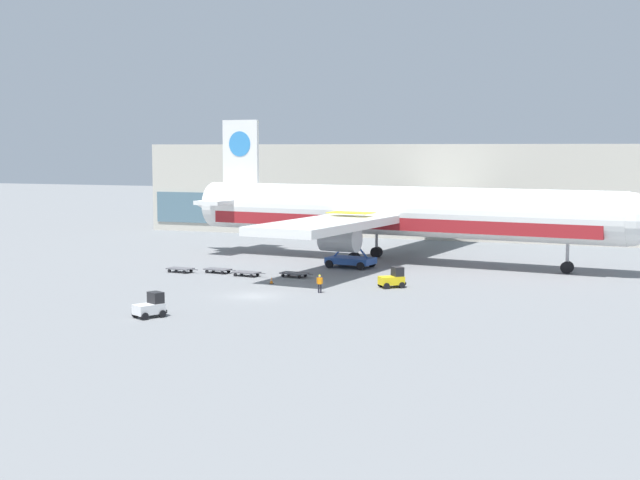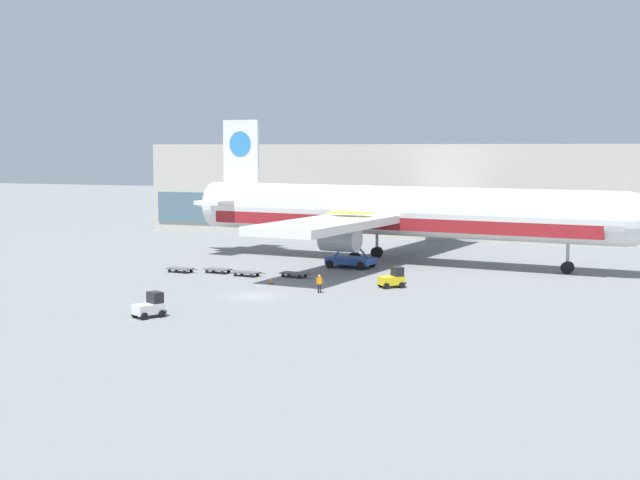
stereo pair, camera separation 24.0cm
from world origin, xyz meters
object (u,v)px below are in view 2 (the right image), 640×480
object	(u,v)px
baggage_tug_mid	(150,306)
ground_crew_near	(319,282)
baggage_dolly_second	(218,269)
baggage_tug_foreground	(393,279)
baggage_dolly_lead	(181,269)
traffic_cone_near	(271,281)
scissor_lift_loader	(351,247)
baggage_dolly_third	(247,273)
baggage_dolly_trail	(294,273)
airplane_main	(392,213)

from	to	relation	value
baggage_tug_mid	ground_crew_near	xyz separation A→B (m)	(8.40, 15.96, 0.13)
baggage_dolly_second	ground_crew_near	world-z (taller)	ground_crew_near
baggage_tug_foreground	ground_crew_near	world-z (taller)	baggage_tug_foreground
baggage_dolly_second	ground_crew_near	size ratio (longest dim) A/B	2.19
baggage_dolly_lead	traffic_cone_near	distance (m)	13.13
scissor_lift_loader	baggage_dolly_third	xyz separation A→B (m)	(-8.07, -10.41, -1.93)
baggage_dolly_trail	airplane_main	bearing A→B (deg)	75.01
airplane_main	scissor_lift_loader	distance (m)	7.78
scissor_lift_loader	baggage_dolly_trail	size ratio (longest dim) A/B	1.66
scissor_lift_loader	baggage_dolly_trail	world-z (taller)	scissor_lift_loader
baggage_dolly_trail	baggage_dolly_third	bearing A→B (deg)	-160.27
baggage_dolly_trail	ground_crew_near	xyz separation A→B (m)	(6.08, -8.57, 0.62)
baggage_dolly_third	baggage_tug_foreground	bearing A→B (deg)	-0.06
baggage_dolly_second	traffic_cone_near	size ratio (longest dim) A/B	5.66
baggage_tug_foreground	baggage_tug_mid	size ratio (longest dim) A/B	0.99
baggage_dolly_third	ground_crew_near	bearing A→B (deg)	-27.46
baggage_tug_mid	baggage_dolly_second	size ratio (longest dim) A/B	0.75
baggage_dolly_lead	traffic_cone_near	size ratio (longest dim) A/B	5.66
baggage_tug_foreground	traffic_cone_near	distance (m)	12.16
baggage_dolly_third	ground_crew_near	distance (m)	13.29
scissor_lift_loader	ground_crew_near	world-z (taller)	scissor_lift_loader
airplane_main	scissor_lift_loader	xyz separation A→B (m)	(-2.95, -6.28, -3.52)
baggage_dolly_second	traffic_cone_near	xyz separation A→B (m)	(8.48, -4.92, -0.06)
ground_crew_near	baggage_tug_mid	bearing A→B (deg)	-137.67
baggage_dolly_lead	baggage_dolly_third	distance (m)	7.98
ground_crew_near	traffic_cone_near	world-z (taller)	ground_crew_near
baggage_dolly_lead	traffic_cone_near	world-z (taller)	traffic_cone_near
baggage_dolly_trail	traffic_cone_near	xyz separation A→B (m)	(-0.39, -5.03, -0.06)
baggage_tug_foreground	scissor_lift_loader	bearing A→B (deg)	84.76
scissor_lift_loader	baggage_tug_mid	world-z (taller)	scissor_lift_loader
baggage_dolly_second	baggage_tug_foreground	bearing A→B (deg)	-1.77
scissor_lift_loader	baggage_dolly_second	distance (m)	15.33
traffic_cone_near	baggage_tug_foreground	bearing A→B (deg)	9.43
baggage_dolly_third	baggage_dolly_trail	distance (m)	5.09
airplane_main	traffic_cone_near	world-z (taller)	airplane_main
airplane_main	baggage_tug_foreground	distance (m)	19.99
scissor_lift_loader	baggage_tug_mid	xyz separation A→B (m)	(-5.44, -33.77, -1.45)
traffic_cone_near	baggage_tug_mid	bearing A→B (deg)	-95.63
ground_crew_near	baggage_dolly_second	bearing A→B (deg)	130.60
baggage_tug_mid	baggage_dolly_second	world-z (taller)	baggage_tug_mid
airplane_main	baggage_tug_mid	size ratio (longest dim) A/B	20.61
airplane_main	baggage_dolly_trail	bearing A→B (deg)	-104.21
baggage_tug_foreground	baggage_dolly_third	bearing A→B (deg)	133.72
airplane_main	baggage_dolly_trail	distance (m)	17.53
baggage_tug_mid	traffic_cone_near	size ratio (longest dim) A/B	4.22
baggage_tug_mid	baggage_dolly_lead	size ratio (longest dim) A/B	0.75
airplane_main	traffic_cone_near	size ratio (longest dim) A/B	87.05
baggage_dolly_third	baggage_dolly_second	bearing A→B (deg)	171.21
scissor_lift_loader	baggage_dolly_second	xyz separation A→B (m)	(-11.99, -9.35, -1.93)
scissor_lift_loader	baggage_dolly_lead	world-z (taller)	scissor_lift_loader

